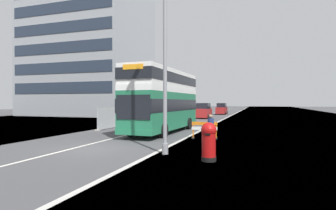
{
  "coord_description": "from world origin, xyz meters",
  "views": [
    {
      "loc": [
        8.0,
        -12.08,
        2.42
      ],
      "look_at": [
        2.1,
        5.6,
        2.2
      ],
      "focal_mm": 29.13,
      "sensor_mm": 36.0,
      "label": 1
    }
  ],
  "objects": [
    {
      "name": "red_pillar_postbox",
      "position": [
        6.07,
        -1.05,
        0.86
      ],
      "size": [
        0.63,
        0.63,
        1.58
      ],
      "color": "black",
      "rests_on": "ground"
    },
    {
      "name": "bare_tree_far_verge_near",
      "position": [
        -8.97,
        41.9,
        2.3
      ],
      "size": [
        2.71,
        2.09,
        4.38
      ],
      "color": "#4C3D2D",
      "rests_on": "ground"
    },
    {
      "name": "pedestrian_at_kerb",
      "position": [
        5.5,
        2.84,
        0.87
      ],
      "size": [
        0.34,
        0.34,
        1.73
      ],
      "color": "#2D3342",
      "rests_on": "ground"
    },
    {
      "name": "car_receding_mid",
      "position": [
        -2.01,
        33.76,
        0.98
      ],
      "size": [
        2.05,
        4.47,
        2.1
      ],
      "color": "black",
      "rests_on": "ground"
    },
    {
      "name": "backdrop_office_block",
      "position": [
        -22.29,
        32.04,
        12.89
      ],
      "size": [
        20.13,
        16.26,
        25.77
      ],
      "color": "gray",
      "rests_on": "ground"
    },
    {
      "name": "roadworks_barrier",
      "position": [
        4.63,
        5.57,
        0.68
      ],
      "size": [
        1.68,
        0.63,
        1.1
      ],
      "color": "orange",
      "rests_on": "ground"
    },
    {
      "name": "ground",
      "position": [
        0.65,
        0.15,
        -0.05
      ],
      "size": [
        140.0,
        280.0,
        0.1
      ],
      "color": "#424244"
    },
    {
      "name": "construction_site_fence",
      "position": [
        -4.74,
        16.01,
        0.94
      ],
      "size": [
        0.44,
        17.2,
        1.97
      ],
      "color": "#A8AAAD",
      "rests_on": "ground"
    },
    {
      "name": "bare_tree_far_verge_mid",
      "position": [
        -11.11,
        37.21,
        2.37
      ],
      "size": [
        2.83,
        1.89,
        4.62
      ],
      "color": "#4C3D2D",
      "rests_on": "ground"
    },
    {
      "name": "double_decker_bus",
      "position": [
        0.82,
        8.36,
        2.59
      ],
      "size": [
        3.03,
        10.67,
        4.88
      ],
      "color": "#1E6B47",
      "rests_on": "ground"
    },
    {
      "name": "car_receding_far",
      "position": [
        1.24,
        40.72,
        1.01
      ],
      "size": [
        1.93,
        4.55,
        2.18
      ],
      "color": "maroon",
      "rests_on": "ground"
    },
    {
      "name": "car_oncoming_near",
      "position": [
        0.29,
        27.6,
        1.04
      ],
      "size": [
        2.0,
        4.43,
        2.24
      ],
      "color": "maroon",
      "rests_on": "ground"
    },
    {
      "name": "lamppost_foreground",
      "position": [
        3.9,
        -0.23,
        4.37
      ],
      "size": [
        0.29,
        0.7,
        9.22
      ],
      "color": "gray",
      "rests_on": "ground"
    }
  ]
}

